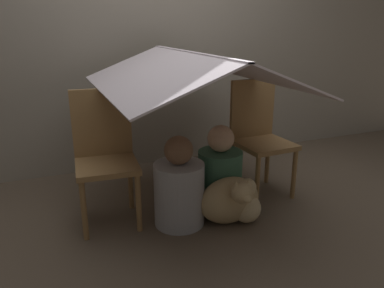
{
  "coord_description": "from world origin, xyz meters",
  "views": [
    {
      "loc": [
        -0.96,
        -2.09,
        1.31
      ],
      "look_at": [
        0.0,
        0.25,
        0.49
      ],
      "focal_mm": 35.0,
      "sensor_mm": 36.0,
      "label": 1
    }
  ],
  "objects_px": {
    "chair_left": "(105,152)",
    "dog": "(231,199)",
    "person_front": "(179,189)",
    "person_second": "(220,175)",
    "chair_right": "(259,133)"
  },
  "relations": [
    {
      "from": "chair_left",
      "to": "person_front",
      "type": "bearing_deg",
      "value": -27.15
    },
    {
      "from": "chair_left",
      "to": "person_front",
      "type": "xyz_separation_m",
      "value": [
        0.43,
        -0.27,
        -0.23
      ]
    },
    {
      "from": "chair_right",
      "to": "dog",
      "type": "height_order",
      "value": "chair_right"
    },
    {
      "from": "chair_right",
      "to": "dog",
      "type": "xyz_separation_m",
      "value": [
        -0.45,
        -0.4,
        -0.31
      ]
    },
    {
      "from": "chair_left",
      "to": "person_second",
      "type": "bearing_deg",
      "value": -8.51
    },
    {
      "from": "person_front",
      "to": "dog",
      "type": "height_order",
      "value": "person_front"
    },
    {
      "from": "person_front",
      "to": "dog",
      "type": "xyz_separation_m",
      "value": [
        0.32,
        -0.13,
        -0.08
      ]
    },
    {
      "from": "person_front",
      "to": "person_second",
      "type": "distance_m",
      "value": 0.36
    },
    {
      "from": "dog",
      "to": "person_second",
      "type": "bearing_deg",
      "value": 83.38
    },
    {
      "from": "chair_left",
      "to": "person_second",
      "type": "xyz_separation_m",
      "value": [
        0.78,
        -0.18,
        -0.22
      ]
    },
    {
      "from": "person_front",
      "to": "dog",
      "type": "bearing_deg",
      "value": -22.54
    },
    {
      "from": "chair_right",
      "to": "person_front",
      "type": "relative_size",
      "value": 1.44
    },
    {
      "from": "person_second",
      "to": "dog",
      "type": "height_order",
      "value": "person_second"
    },
    {
      "from": "chair_left",
      "to": "dog",
      "type": "distance_m",
      "value": 0.9
    },
    {
      "from": "person_second",
      "to": "dog",
      "type": "bearing_deg",
      "value": -96.62
    }
  ]
}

